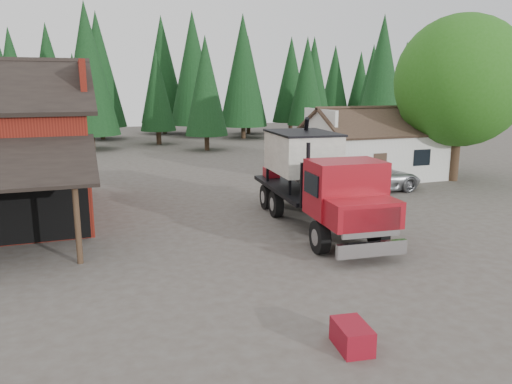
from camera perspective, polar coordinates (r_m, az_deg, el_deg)
name	(u,v)px	position (r m, az deg, el deg)	size (l,w,h in m)	color
ground	(255,264)	(17.17, -0.12, -8.21)	(120.00, 120.00, 0.00)	#4C443C
farmhouse	(374,151)	(33.92, 13.30, 4.53)	(8.60, 6.42, 4.65)	silver
deciduous_tree	(461,86)	(33.69, 22.37, 11.15)	(8.00, 8.00, 10.20)	#382619
conifer_backdrop	(128,140)	(57.72, -14.41, 5.83)	(76.00, 16.00, 16.00)	black
near_pine_b	(206,86)	(46.58, -5.76, 11.98)	(3.96, 3.96, 10.40)	#382619
near_pine_c	(382,75)	(49.47, 14.20, 12.85)	(4.84, 4.84, 12.40)	#382619
near_pine_d	(88,69)	(49.19, -18.68, 13.18)	(5.28, 5.28, 13.40)	#382619
feed_truck	(316,178)	(21.24, 6.92, 1.61)	(3.48, 10.24, 4.54)	black
silver_car	(372,177)	(29.30, 13.17, 1.65)	(2.64, 5.73, 1.59)	#A7AAAF
equip_box	(352,336)	(12.16, 10.92, -15.89)	(0.70, 1.10, 0.60)	maroon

